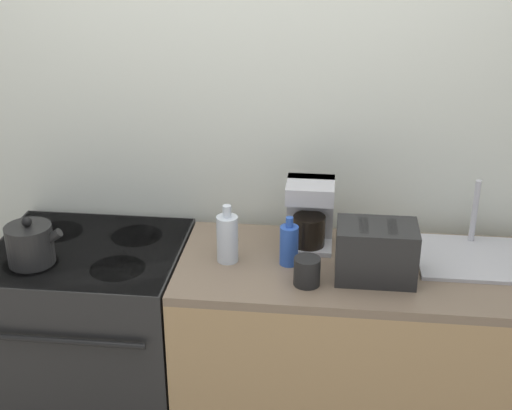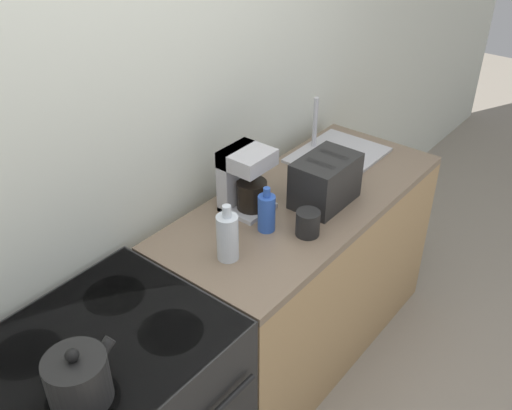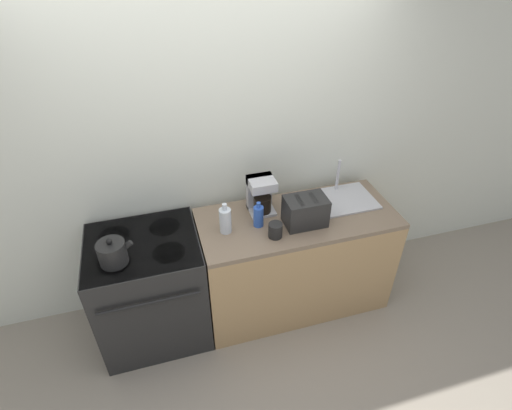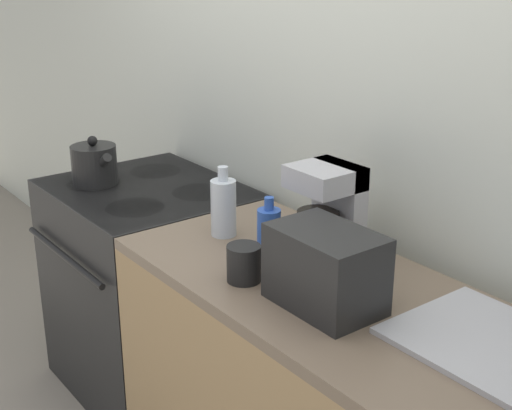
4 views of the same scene
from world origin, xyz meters
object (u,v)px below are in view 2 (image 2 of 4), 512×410
Objects in this scene: cup_black at (308,223)px; bottle_blue at (267,212)px; bottle_clear at (228,237)px; toaster at (325,181)px; kettle at (79,379)px; coffee_maker at (244,178)px.

bottle_blue is at bearing 117.12° from cup_black.
bottle_clear is at bearing 154.66° from cup_black.
toaster reaches higher than bottle_blue.
toaster is 2.76× the size of cup_black.
kettle is at bearing 177.50° from cup_black.
toaster is at bearing -11.89° from bottle_blue.
bottle_clear is 1.19× the size of bottle_blue.
cup_black is (0.32, -0.15, -0.05)m from bottle_clear.
bottle_clear is 0.24m from bottle_blue.
kettle is at bearing -172.21° from bottle_clear.
toaster is (1.33, 0.04, 0.03)m from kettle.
kettle is 1.14× the size of bottle_blue.
toaster is 0.27m from cup_black.
bottle_clear is (0.76, 0.10, 0.02)m from kettle.
kettle is 1.01m from bottle_blue.
coffee_maker is 0.36m from bottle_clear.
cup_black is at bearing -62.88° from bottle_blue.
bottle_blue is (-0.33, 0.07, -0.02)m from toaster.
toaster is at bearing -6.88° from bottle_clear.
bottle_blue is 1.85× the size of cup_black.
coffee_maker is at bearing 14.69° from kettle.
cup_black is at bearing -88.88° from coffee_maker.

